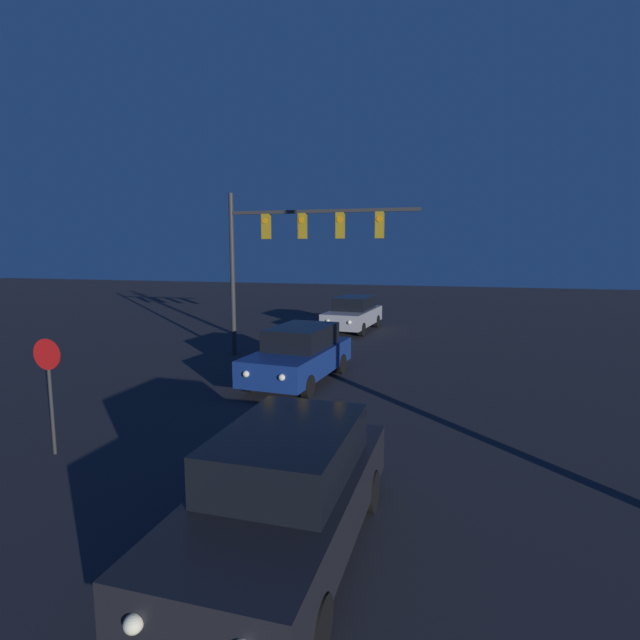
{
  "coord_description": "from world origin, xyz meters",
  "views": [
    {
      "loc": [
        3.25,
        2.82,
        4.0
      ],
      "look_at": [
        0.0,
        14.33,
        2.32
      ],
      "focal_mm": 28.0,
      "sensor_mm": 36.0,
      "label": 1
    }
  ],
  "objects": [
    {
      "name": "car_near",
      "position": [
        1.15,
        8.59,
        0.86
      ],
      "size": [
        1.96,
        4.82,
        1.69
      ],
      "rotation": [
        0.0,
        0.0,
        3.13
      ],
      "color": "black",
      "rests_on": "ground_plane"
    },
    {
      "name": "car_mid",
      "position": [
        -1.39,
        16.98,
        0.86
      ],
      "size": [
        2.25,
        4.91,
        1.69
      ],
      "rotation": [
        0.0,
        0.0,
        3.06
      ],
      "color": "navy",
      "rests_on": "ground_plane"
    },
    {
      "name": "car_far",
      "position": [
        -1.86,
        27.03,
        0.86
      ],
      "size": [
        2.22,
        4.9,
        1.69
      ],
      "rotation": [
        0.0,
        0.0,
        3.07
      ],
      "color": "#99999E",
      "rests_on": "ground_plane"
    },
    {
      "name": "traffic_signal_mast",
      "position": [
        -2.77,
        20.13,
        4.33
      ],
      "size": [
        7.06,
        0.3,
        6.09
      ],
      "color": "#2D2D2D",
      "rests_on": "ground_plane"
    },
    {
      "name": "stop_sign",
      "position": [
        -4.36,
        10.43,
        1.58
      ],
      "size": [
        0.61,
        0.07,
        2.32
      ],
      "color": "#2D2D2D",
      "rests_on": "ground_plane"
    }
  ]
}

